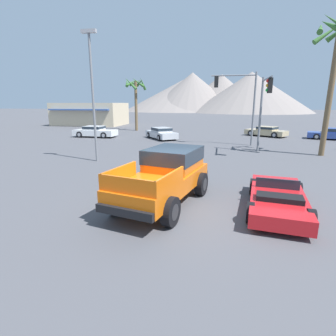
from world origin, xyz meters
TOP-DOWN VIEW (x-y plane):
  - ground_plane at (0.00, 0.00)m, footprint 320.00×320.00m
  - orange_pickup_truck at (-0.10, 0.85)m, footprint 3.09×5.37m
  - red_convertible_car at (3.75, 0.69)m, footprint 2.32×4.56m
  - parked_car_blue at (13.02, 20.74)m, footprint 4.83×3.00m
  - parked_car_white at (-11.44, 18.18)m, footprint 4.60×2.08m
  - parked_car_silver at (-4.07, 18.07)m, footprint 3.98×4.39m
  - parked_car_tan at (6.88, 22.40)m, footprint 4.59×3.91m
  - traffic_light_main at (3.16, 15.33)m, footprint 3.72×0.38m
  - traffic_light_crosswalk at (4.65, 11.04)m, footprint 0.38×3.42m
  - street_lamp_post at (-5.80, 6.85)m, footprint 0.90×0.24m
  - palm_tree_tall at (8.82, 11.48)m, footprint 3.03×3.04m
  - palm_tree_leaning at (-9.22, 25.78)m, footprint 2.80×2.60m
  - storefront_building at (-19.69, 33.59)m, footprint 11.02×7.92m
  - distant_mountain_range at (-5.16, 120.21)m, footprint 82.13×79.50m

SIDE VIEW (x-z plane):
  - ground_plane at x=0.00m, z-range 0.00..0.00m
  - red_convertible_car at x=3.75m, z-range -0.08..0.88m
  - parked_car_tan at x=6.88m, z-range 0.02..1.11m
  - parked_car_blue at x=13.02m, z-range 0.01..1.16m
  - parked_car_silver at x=-4.07m, z-range 0.01..1.18m
  - parked_car_white at x=-11.44m, z-range 0.02..1.21m
  - orange_pickup_truck at x=-0.10m, z-range 0.13..2.04m
  - storefront_building at x=-19.69m, z-range 0.00..3.64m
  - traffic_light_crosswalk at x=4.65m, z-range 1.06..6.43m
  - traffic_light_main at x=3.16m, z-range 1.19..7.25m
  - street_lamp_post at x=-5.80m, z-range 0.77..8.40m
  - palm_tree_leaning at x=-9.22m, z-range 1.71..8.57m
  - palm_tree_tall at x=8.82m, z-range 2.24..11.19m
  - distant_mountain_range at x=-5.16m, z-range -0.59..16.49m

